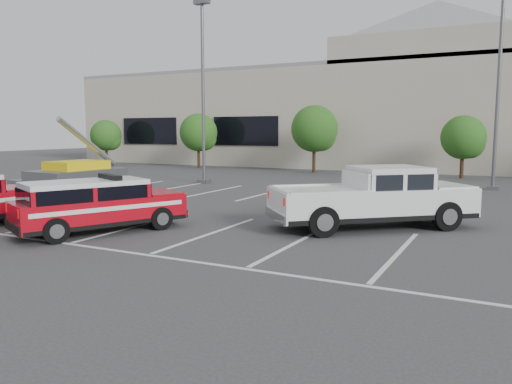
{
  "coord_description": "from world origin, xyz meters",
  "views": [
    {
      "loc": [
        7.75,
        -12.2,
        3.01
      ],
      "look_at": [
        0.49,
        2.0,
        1.05
      ],
      "focal_mm": 35.0,
      "sensor_mm": 36.0,
      "label": 1
    }
  ],
  "objects_px": {
    "tree_far_left": "(107,137)",
    "tree_left": "(200,134)",
    "light_pole_left": "(203,92)",
    "utility_rig": "(74,180)",
    "tree_mid_left": "(316,130)",
    "tree_mid_right": "(465,139)",
    "white_pickup": "(374,203)",
    "light_pole_mid": "(498,87)",
    "fire_chief_suv": "(98,209)",
    "convention_building": "(413,111)"
  },
  "relations": [
    {
      "from": "tree_far_left",
      "to": "tree_left",
      "type": "bearing_deg",
      "value": 0.0
    },
    {
      "from": "tree_far_left",
      "to": "light_pole_left",
      "type": "bearing_deg",
      "value": -30.71
    },
    {
      "from": "utility_rig",
      "to": "tree_left",
      "type": "bearing_deg",
      "value": 109.33
    },
    {
      "from": "tree_mid_left",
      "to": "tree_mid_right",
      "type": "height_order",
      "value": "tree_mid_left"
    },
    {
      "from": "tree_far_left",
      "to": "tree_mid_right",
      "type": "bearing_deg",
      "value": 0.0
    },
    {
      "from": "light_pole_left",
      "to": "white_pickup",
      "type": "bearing_deg",
      "value": -36.32
    },
    {
      "from": "light_pole_mid",
      "to": "fire_chief_suv",
      "type": "bearing_deg",
      "value": -120.3
    },
    {
      "from": "tree_far_left",
      "to": "tree_mid_right",
      "type": "xyz_separation_m",
      "value": [
        30.0,
        0.0,
        0.0
      ]
    },
    {
      "from": "tree_mid_right",
      "to": "white_pickup",
      "type": "bearing_deg",
      "value": -93.24
    },
    {
      "from": "light_pole_mid",
      "to": "utility_rig",
      "type": "height_order",
      "value": "light_pole_mid"
    },
    {
      "from": "convention_building",
      "to": "tree_mid_right",
      "type": "height_order",
      "value": "convention_building"
    },
    {
      "from": "tree_left",
      "to": "utility_rig",
      "type": "relative_size",
      "value": 1.0
    },
    {
      "from": "light_pole_mid",
      "to": "white_pickup",
      "type": "bearing_deg",
      "value": -103.07
    },
    {
      "from": "light_pole_left",
      "to": "white_pickup",
      "type": "relative_size",
      "value": 1.68
    },
    {
      "from": "light_pole_mid",
      "to": "fire_chief_suv",
      "type": "xyz_separation_m",
      "value": [
        -10.11,
        -17.3,
        -4.49
      ]
    },
    {
      "from": "tree_mid_right",
      "to": "tree_mid_left",
      "type": "bearing_deg",
      "value": 180.0
    },
    {
      "from": "light_pole_mid",
      "to": "white_pickup",
      "type": "distance_m",
      "value": 13.9
    },
    {
      "from": "tree_left",
      "to": "utility_rig",
      "type": "bearing_deg",
      "value": -75.35
    },
    {
      "from": "light_pole_left",
      "to": "light_pole_mid",
      "type": "bearing_deg",
      "value": 14.93
    },
    {
      "from": "convention_building",
      "to": "light_pole_mid",
      "type": "xyz_separation_m",
      "value": [
        6.82,
        -15.86,
        0.47
      ]
    },
    {
      "from": "tree_left",
      "to": "light_pole_left",
      "type": "height_order",
      "value": "light_pole_left"
    },
    {
      "from": "tree_left",
      "to": "tree_mid_right",
      "type": "bearing_deg",
      "value": -0.0
    },
    {
      "from": "tree_mid_right",
      "to": "utility_rig",
      "type": "height_order",
      "value": "tree_mid_right"
    },
    {
      "from": "utility_rig",
      "to": "convention_building",
      "type": "bearing_deg",
      "value": 73.66
    },
    {
      "from": "fire_chief_suv",
      "to": "white_pickup",
      "type": "distance_m",
      "value": 8.41
    },
    {
      "from": "white_pickup",
      "to": "convention_building",
      "type": "bearing_deg",
      "value": 147.06
    },
    {
      "from": "tree_left",
      "to": "light_pole_mid",
      "type": "xyz_separation_m",
      "value": [
        21.91,
        -6.05,
        2.41
      ]
    },
    {
      "from": "fire_chief_suv",
      "to": "utility_rig",
      "type": "distance_m",
      "value": 9.27
    },
    {
      "from": "convention_building",
      "to": "tree_left",
      "type": "distance_m",
      "value": 18.11
    },
    {
      "from": "tree_far_left",
      "to": "tree_mid_left",
      "type": "relative_size",
      "value": 0.82
    },
    {
      "from": "tree_mid_left",
      "to": "light_pole_left",
      "type": "distance_m",
      "value": 10.73
    },
    {
      "from": "tree_far_left",
      "to": "tree_left",
      "type": "xyz_separation_m",
      "value": [
        10.0,
        0.0,
        0.27
      ]
    },
    {
      "from": "tree_left",
      "to": "convention_building",
      "type": "bearing_deg",
      "value": 33.05
    },
    {
      "from": "convention_building",
      "to": "light_pole_left",
      "type": "xyz_separation_m",
      "value": [
        -8.18,
        -19.86,
        0.47
      ]
    },
    {
      "from": "convention_building",
      "to": "tree_left",
      "type": "bearing_deg",
      "value": -146.95
    },
    {
      "from": "light_pole_mid",
      "to": "tree_left",
      "type": "bearing_deg",
      "value": 164.57
    },
    {
      "from": "tree_left",
      "to": "fire_chief_suv",
      "type": "bearing_deg",
      "value": -63.19
    },
    {
      "from": "utility_rig",
      "to": "light_pole_mid",
      "type": "bearing_deg",
      "value": 38.22
    },
    {
      "from": "tree_far_left",
      "to": "light_pole_left",
      "type": "distance_m",
      "value": 19.85
    },
    {
      "from": "convention_building",
      "to": "light_pole_left",
      "type": "height_order",
      "value": "convention_building"
    },
    {
      "from": "light_pole_left",
      "to": "tree_left",
      "type": "bearing_deg",
      "value": 124.52
    },
    {
      "from": "light_pole_left",
      "to": "utility_rig",
      "type": "relative_size",
      "value": 2.32
    },
    {
      "from": "tree_mid_left",
      "to": "tree_mid_right",
      "type": "bearing_deg",
      "value": -0.0
    },
    {
      "from": "tree_left",
      "to": "tree_mid_right",
      "type": "distance_m",
      "value": 20.0
    },
    {
      "from": "tree_mid_right",
      "to": "utility_rig",
      "type": "distance_m",
      "value": 23.41
    },
    {
      "from": "convention_building",
      "to": "tree_left",
      "type": "xyz_separation_m",
      "value": [
        -15.09,
        -9.82,
        -1.95
      ]
    },
    {
      "from": "tree_far_left",
      "to": "tree_mid_right",
      "type": "relative_size",
      "value": 1.0
    },
    {
      "from": "utility_rig",
      "to": "white_pickup",
      "type": "bearing_deg",
      "value": -0.71
    },
    {
      "from": "tree_mid_right",
      "to": "utility_rig",
      "type": "xyz_separation_m",
      "value": [
        -15.42,
        -17.53,
        -1.77
      ]
    },
    {
      "from": "light_pole_mid",
      "to": "tree_far_left",
      "type": "bearing_deg",
      "value": 169.27
    }
  ]
}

